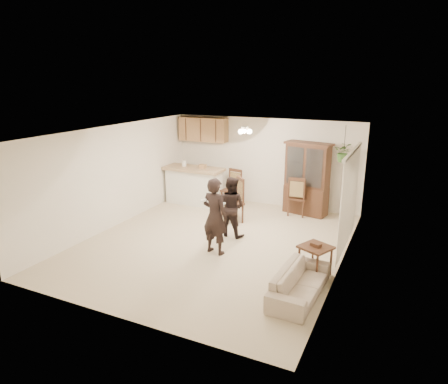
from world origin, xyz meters
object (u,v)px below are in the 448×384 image
at_px(sofa, 300,276).
at_px(chair_bar, 231,196).
at_px(adult, 215,212).
at_px(chair_hutch_left, 232,209).
at_px(china_hutch, 307,179).
at_px(chair_hutch_right, 297,204).
at_px(child, 231,208).
at_px(side_table, 315,260).

height_order(sofa, chair_bar, chair_bar).
distance_m(adult, chair_hutch_left, 2.04).
distance_m(china_hutch, chair_bar, 2.21).
relative_size(adult, chair_hutch_right, 1.66).
xyz_separation_m(child, side_table, (2.23, -1.11, -0.38)).
xyz_separation_m(china_hutch, side_table, (1.04, -3.42, -0.67)).
bearing_deg(chair_hutch_left, child, -21.00).
bearing_deg(sofa, chair_hutch_left, 44.09).
bearing_deg(adult, child, -75.60).
bearing_deg(chair_hutch_right, side_table, 107.94).
bearing_deg(chair_bar, sofa, -41.29).
relative_size(child, chair_hutch_right, 1.25).
bearing_deg(side_table, chair_hutch_left, 142.64).
height_order(adult, china_hutch, china_hutch).
bearing_deg(chair_bar, side_table, -33.82).
height_order(china_hutch, chair_hutch_right, china_hutch).
distance_m(sofa, china_hutch, 4.44).
height_order(sofa, adult, adult).
bearing_deg(china_hutch, chair_bar, -161.52).
relative_size(adult, china_hutch, 0.92).
bearing_deg(chair_hutch_left, adult, -29.99).
bearing_deg(chair_hutch_left, chair_bar, 161.58).
xyz_separation_m(adult, chair_hutch_right, (0.92, 3.13, -0.59)).
height_order(china_hutch, chair_bar, china_hutch).
height_order(chair_hutch_left, chair_hutch_right, chair_hutch_left).
relative_size(child, china_hutch, 0.69).
height_order(child, chair_hutch_left, child).
distance_m(sofa, adult, 2.34).
relative_size(china_hutch, side_table, 2.81).
relative_size(sofa, side_table, 2.70).
bearing_deg(adult, sofa, 164.44).
bearing_deg(adult, china_hutch, -99.16).
bearing_deg(chair_hutch_right, child, 61.31).
height_order(child, chair_hutch_right, child).
distance_m(adult, chair_hutch_right, 3.32).
distance_m(sofa, side_table, 0.87).
xyz_separation_m(side_table, chair_hutch_right, (-1.21, 3.21, 0.01)).
bearing_deg(chair_hutch_right, chair_bar, -0.36).
xyz_separation_m(adult, child, (-0.10, 1.03, -0.22)).
bearing_deg(china_hutch, side_table, -62.45).
xyz_separation_m(side_table, chair_hutch_left, (-2.59, 1.98, 0.03)).
distance_m(adult, child, 1.06).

